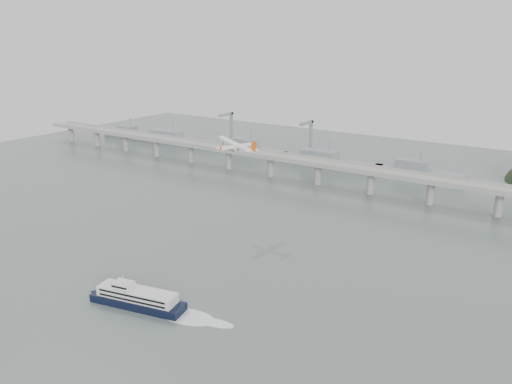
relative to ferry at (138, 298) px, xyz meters
The scene contains 5 objects.
ground 41.16m from the ferry, 79.69° to the left, with size 900.00×900.00×0.00m, color #55625F.
bridge 240.74m from the ferry, 88.53° to the left, with size 800.00×22.00×23.90m.
distant_fleet 339.36m from the ferry, 115.86° to the left, with size 453.00×60.90×40.00m.
ferry is the anchor object (origin of this frame).
airliner 130.87m from the ferry, 101.18° to the left, with size 36.89×33.61×10.01m.
Camera 1 is at (164.26, -191.10, 129.03)m, focal length 35.00 mm.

